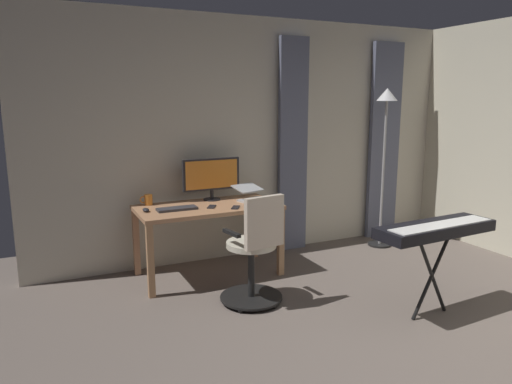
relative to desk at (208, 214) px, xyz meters
name	(u,v)px	position (x,y,z in m)	size (l,w,h in m)	color
back_room_partition	(257,139)	(-0.79, -0.51, 0.69)	(5.14, 0.10, 2.67)	beige
curtain_left_panel	(384,142)	(-2.55, -0.40, 0.60)	(0.44, 0.06, 2.47)	slate
curtain_right_panel	(293,147)	(-1.20, -0.40, 0.60)	(0.36, 0.06, 2.47)	slate
desk	(208,214)	(0.00, 0.00, 0.00)	(1.42, 0.71, 0.73)	tan
office_chair	(255,253)	(-0.13, 0.85, -0.17)	(0.56, 0.56, 1.00)	black
computer_monitor	(211,176)	(-0.13, -0.24, 0.35)	(0.62, 0.18, 0.44)	#232328
computer_keyboard	(177,209)	(0.33, 0.06, 0.10)	(0.39, 0.14, 0.02)	#333338
laptop	(251,196)	(-0.50, -0.02, 0.15)	(0.36, 0.39, 0.16)	#B7BCC1
computer_mouse	(146,210)	(0.62, 0.00, 0.11)	(0.06, 0.10, 0.04)	#232328
cell_phone_by_monitor	(236,207)	(-0.21, 0.22, 0.10)	(0.07, 0.14, 0.01)	#232328
cell_phone_face_up	(212,207)	(-0.01, 0.09, 0.10)	(0.07, 0.14, 0.01)	#232328
mug_coffee	(148,200)	(0.54, -0.28, 0.15)	(0.13, 0.08, 0.11)	orange
piano_keyboard	(435,231)	(-1.36, 1.69, 0.10)	(1.09, 0.38, 0.81)	black
floor_lamp	(385,129)	(-2.25, -0.03, 0.79)	(0.28, 0.28, 1.91)	black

